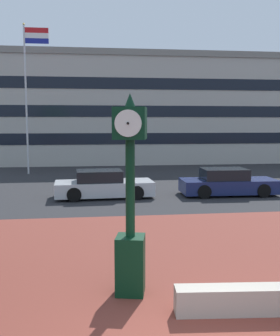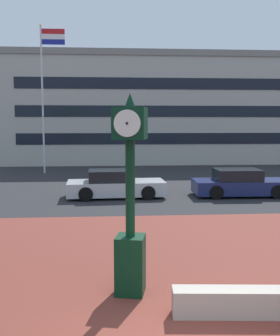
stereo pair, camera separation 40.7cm
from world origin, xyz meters
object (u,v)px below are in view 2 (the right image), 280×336
at_px(car_street_mid, 115,185).
at_px(civic_building, 166,110).
at_px(street_clock, 130,205).
at_px(car_street_near, 241,184).
at_px(flagpole_primary, 45,87).

height_order(car_street_mid, civic_building, civic_building).
height_order(street_clock, car_street_near, street_clock).
relative_size(street_clock, car_street_mid, 0.88).
xyz_separation_m(car_street_near, civic_building, (-0.98, 18.77, 4.05)).
bearing_deg(car_street_mid, civic_building, 162.21).
relative_size(car_street_near, car_street_mid, 1.00).
distance_m(street_clock, flagpole_primary, 20.68).
height_order(car_street_near, civic_building, civic_building).
xyz_separation_m(street_clock, flagpole_primary, (-4.84, 19.69, 4.04)).
xyz_separation_m(street_clock, civic_building, (4.76, 29.17, 2.80)).
xyz_separation_m(street_clock, car_street_near, (5.73, 10.40, -1.25)).
relative_size(street_clock, car_street_near, 0.88).
bearing_deg(civic_building, flagpole_primary, -135.37).
height_order(street_clock, civic_building, civic_building).
bearing_deg(car_street_near, street_clock, -27.42).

